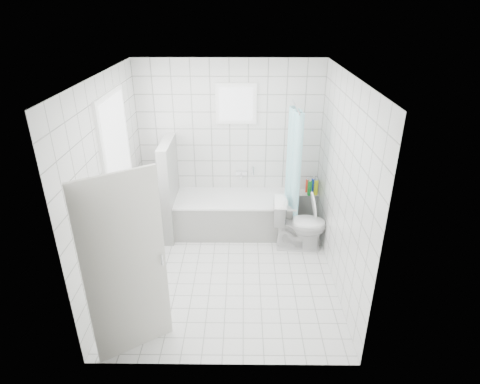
{
  "coord_description": "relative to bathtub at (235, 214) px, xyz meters",
  "views": [
    {
      "loc": [
        0.21,
        -4.4,
        3.34
      ],
      "look_at": [
        0.17,
        0.35,
        1.05
      ],
      "focal_mm": 30.0,
      "sensor_mm": 36.0,
      "label": 1
    }
  ],
  "objects": [
    {
      "name": "tiled_ledge",
      "position": [
        1.21,
        0.25,
        -0.02
      ],
      "size": [
        0.4,
        0.24,
        0.55
      ],
      "primitive_type": "cube",
      "color": "white",
      "rests_on": "ground"
    },
    {
      "name": "window_back",
      "position": [
        0.02,
        0.33,
        1.66
      ],
      "size": [
        0.5,
        0.01,
        0.5
      ],
      "primitive_type": "cube",
      "color": "white",
      "rests_on": "wall_back"
    },
    {
      "name": "window_left",
      "position": [
        -1.43,
        -0.82,
        1.31
      ],
      "size": [
        0.01,
        0.9,
        1.4
      ],
      "primitive_type": "cube",
      "color": "white",
      "rests_on": "wall_left"
    },
    {
      "name": "wall_left",
      "position": [
        -1.48,
        -1.12,
        1.01
      ],
      "size": [
        0.02,
        3.0,
        2.6
      ],
      "primitive_type": "cube",
      "color": "white",
      "rests_on": "ground"
    },
    {
      "name": "ground",
      "position": [
        -0.08,
        -1.12,
        -0.29
      ],
      "size": [
        3.0,
        3.0,
        0.0
      ],
      "primitive_type": "plane",
      "color": "white",
      "rests_on": "ground"
    },
    {
      "name": "bathtub",
      "position": [
        0.0,
        0.0,
        0.0
      ],
      "size": [
        1.83,
        0.77,
        0.58
      ],
      "color": "white",
      "rests_on": "ground"
    },
    {
      "name": "ledge_bottles",
      "position": [
        1.21,
        0.23,
        0.37
      ],
      "size": [
        0.18,
        0.19,
        0.24
      ],
      "color": "blue",
      "rests_on": "tiled_ledge"
    },
    {
      "name": "ceiling",
      "position": [
        -0.08,
        -1.12,
        2.31
      ],
      "size": [
        3.0,
        3.0,
        0.0
      ],
      "primitive_type": "plane",
      "rotation": [
        3.14,
        0.0,
        0.0
      ],
      "color": "white",
      "rests_on": "ground"
    },
    {
      "name": "shower_curtain",
      "position": [
        0.86,
        -0.16,
        0.81
      ],
      "size": [
        0.14,
        0.48,
        1.78
      ],
      "primitive_type": null,
      "color": "#48CCD5",
      "rests_on": "curtain_rod"
    },
    {
      "name": "wall_right",
      "position": [
        1.32,
        -1.12,
        1.01
      ],
      "size": [
        0.02,
        3.0,
        2.6
      ],
      "primitive_type": "cube",
      "color": "white",
      "rests_on": "ground"
    },
    {
      "name": "window_sill",
      "position": [
        -1.39,
        -0.82,
        0.57
      ],
      "size": [
        0.18,
        1.02,
        0.08
      ],
      "primitive_type": "cube",
      "color": "white",
      "rests_on": "wall_left"
    },
    {
      "name": "wall_front",
      "position": [
        -0.08,
        -2.62,
        1.01
      ],
      "size": [
        2.8,
        0.02,
        2.6
      ],
      "primitive_type": "cube",
      "color": "white",
      "rests_on": "ground"
    },
    {
      "name": "sill_bottles",
      "position": [
        -1.38,
        -0.89,
        0.75
      ],
      "size": [
        0.18,
        0.75,
        0.33
      ],
      "color": "#EC5CC0",
      "rests_on": "window_sill"
    },
    {
      "name": "toilet",
      "position": [
        0.95,
        -0.47,
        0.1
      ],
      "size": [
        0.79,
        0.48,
        0.78
      ],
      "primitive_type": "imported",
      "rotation": [
        0.0,
        0.0,
        1.52
      ],
      "color": "white",
      "rests_on": "ground"
    },
    {
      "name": "curtain_rod",
      "position": [
        0.86,
        -0.02,
        1.71
      ],
      "size": [
        0.02,
        0.8,
        0.02
      ],
      "primitive_type": "cylinder",
      "rotation": [
        1.57,
        0.0,
        0.0
      ],
      "color": "silver",
      "rests_on": "wall_back"
    },
    {
      "name": "door",
      "position": [
        -0.99,
        -2.38,
        0.71
      ],
      "size": [
        0.69,
        0.47,
        2.0
      ],
      "primitive_type": "cube",
      "rotation": [
        0.0,
        0.0,
        -0.99
      ],
      "color": "silver",
      "rests_on": "ground"
    },
    {
      "name": "wall_back",
      "position": [
        -0.08,
        0.38,
        1.01
      ],
      "size": [
        2.8,
        0.02,
        2.6
      ],
      "primitive_type": "cube",
      "color": "white",
      "rests_on": "ground"
    },
    {
      "name": "partition_wall",
      "position": [
        -0.98,
        -0.05,
        0.46
      ],
      "size": [
        0.15,
        0.85,
        1.5
      ],
      "primitive_type": "cube",
      "color": "white",
      "rests_on": "ground"
    },
    {
      "name": "tub_faucet",
      "position": [
        0.1,
        0.33,
        0.56
      ],
      "size": [
        0.18,
        0.06,
        0.06
      ],
      "primitive_type": "cube",
      "color": "silver",
      "rests_on": "wall_back"
    }
  ]
}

